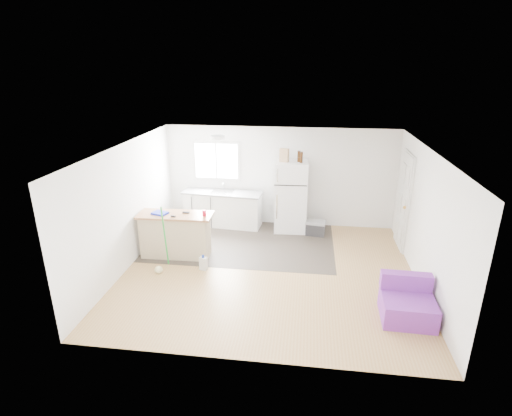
% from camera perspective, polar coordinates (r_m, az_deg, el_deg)
% --- Properties ---
extents(room, '(5.51, 5.01, 2.41)m').
position_cam_1_polar(room, '(7.32, 1.92, -0.77)').
color(room, '#AB7B47').
rests_on(room, ground).
extents(vinyl_zone, '(4.05, 2.50, 0.00)m').
position_cam_1_polar(vinyl_zone, '(9.02, -1.97, -4.86)').
color(vinyl_zone, '#2F2A23').
rests_on(vinyl_zone, floor).
extents(window, '(1.18, 0.06, 0.98)m').
position_cam_1_polar(window, '(9.82, -5.67, 6.71)').
color(window, white).
rests_on(window, back_wall).
extents(interior_door, '(0.11, 0.92, 2.10)m').
position_cam_1_polar(interior_door, '(9.05, 20.37, 0.86)').
color(interior_door, white).
rests_on(interior_door, right_wall).
extents(ceiling_fixture, '(0.30, 0.30, 0.07)m').
position_cam_1_polar(ceiling_fixture, '(8.35, -5.49, 10.04)').
color(ceiling_fixture, white).
rests_on(ceiling_fixture, ceiling).
extents(kitchen_cabinets, '(1.96, 0.77, 1.13)m').
position_cam_1_polar(kitchen_cabinets, '(9.83, -4.75, -0.02)').
color(kitchen_cabinets, white).
rests_on(kitchen_cabinets, floor).
extents(peninsula, '(1.52, 0.61, 0.93)m').
position_cam_1_polar(peninsula, '(8.39, -11.42, -3.76)').
color(peninsula, beige).
rests_on(peninsula, floor).
extents(refrigerator, '(0.77, 0.74, 1.68)m').
position_cam_1_polar(refrigerator, '(9.43, 4.98, 1.68)').
color(refrigerator, white).
rests_on(refrigerator, floor).
extents(cooler, '(0.49, 0.36, 0.34)m').
position_cam_1_polar(cooler, '(9.42, 8.50, -2.81)').
color(cooler, '#29292B').
rests_on(cooler, floor).
extents(purple_seat, '(0.82, 0.77, 0.65)m').
position_cam_1_polar(purple_seat, '(6.86, 20.78, -12.70)').
color(purple_seat, '#732F99').
rests_on(purple_seat, floor).
extents(cleaner_jug, '(0.16, 0.13, 0.31)m').
position_cam_1_polar(cleaner_jug, '(7.88, -7.52, -7.84)').
color(cleaner_jug, silver).
rests_on(cleaner_jug, floor).
extents(mop, '(0.26, 0.38, 1.38)m').
position_cam_1_polar(mop, '(7.89, -13.52, -7.43)').
color(mop, green).
rests_on(mop, floor).
extents(red_cup, '(0.09, 0.09, 0.12)m').
position_cam_1_polar(red_cup, '(8.00, -7.40, -0.71)').
color(red_cup, red).
rests_on(red_cup, peninsula).
extents(blue_tray, '(0.36, 0.31, 0.04)m').
position_cam_1_polar(blue_tray, '(8.27, -13.56, -0.71)').
color(blue_tray, '#1422BD').
rests_on(blue_tray, peninsula).
extents(tool_a, '(0.14, 0.05, 0.03)m').
position_cam_1_polar(tool_a, '(8.21, -9.98, -0.63)').
color(tool_a, black).
rests_on(tool_a, peninsula).
extents(tool_b, '(0.11, 0.07, 0.03)m').
position_cam_1_polar(tool_b, '(8.06, -11.75, -1.16)').
color(tool_b, black).
rests_on(tool_b, peninsula).
extents(cardboard_box, '(0.22, 0.16, 0.30)m').
position_cam_1_polar(cardboard_box, '(9.11, 4.05, 7.52)').
color(cardboard_box, tan).
rests_on(cardboard_box, refrigerator).
extents(bottle_left, '(0.09, 0.09, 0.25)m').
position_cam_1_polar(bottle_left, '(9.06, 6.48, 7.20)').
color(bottle_left, '#371D0A').
rests_on(bottle_left, refrigerator).
extents(bottle_right, '(0.08, 0.08, 0.25)m').
position_cam_1_polar(bottle_right, '(9.15, 6.14, 7.35)').
color(bottle_right, '#371D0A').
rests_on(bottle_right, refrigerator).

